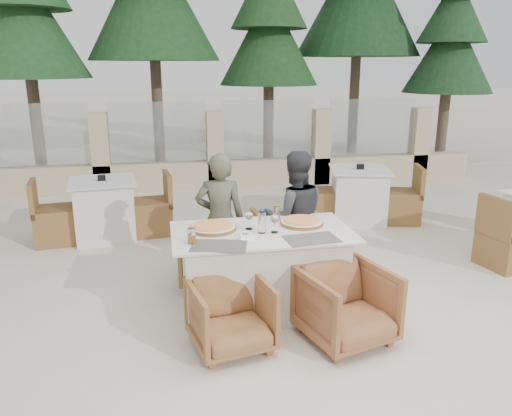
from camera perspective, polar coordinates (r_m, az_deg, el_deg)
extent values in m
plane|color=beige|center=(4.81, 1.82, -11.08)|extent=(80.00, 80.00, 0.00)
cube|color=beige|center=(18.33, -7.79, 9.07)|extent=(30.00, 16.00, 0.01)
cone|color=#224F24|center=(11.47, -24.79, 17.46)|extent=(2.42, 2.42, 5.50)
cone|color=#1F4921|center=(11.72, -11.74, 20.94)|extent=(2.86, 2.86, 6.50)
cone|color=#1E461E|center=(11.64, 1.48, 17.58)|extent=(2.20, 2.20, 5.00)
cone|color=#1A3F1F|center=(12.93, 11.64, 21.13)|extent=(2.99, 2.99, 6.80)
cone|color=#1D4221|center=(12.47, 21.19, 15.31)|extent=(1.98, 1.98, 4.50)
cube|color=#57524A|center=(4.09, -4.25, -4.32)|extent=(0.51, 0.39, 0.00)
cube|color=#5E5951|center=(4.25, 6.35, -3.54)|extent=(0.48, 0.34, 0.00)
cylinder|color=#DA531D|center=(4.47, -4.92, -2.17)|extent=(0.53, 0.53, 0.05)
cylinder|color=orange|center=(4.63, 5.23, -1.56)|extent=(0.45, 0.45, 0.05)
cylinder|color=#C2DFFF|center=(4.35, 0.67, -1.42)|extent=(0.08, 0.08, 0.23)
cylinder|color=#C1811B|center=(4.14, -7.37, -3.18)|extent=(0.08, 0.08, 0.13)
cylinder|color=orange|center=(4.73, 2.35, -0.61)|extent=(0.08, 0.08, 0.13)
imported|color=olive|center=(5.18, -4.85, -5.36)|extent=(0.76, 0.77, 0.61)
imported|color=olive|center=(5.59, 3.50, -3.53)|extent=(0.72, 0.74, 0.64)
imported|color=#936135|center=(4.04, -2.90, -12.15)|extent=(0.72, 0.73, 0.56)
imported|color=#955C36|center=(4.19, 10.30, -10.87)|extent=(0.83, 0.84, 0.62)
imported|color=#4D513B|center=(5.06, -4.12, -1.31)|extent=(0.54, 0.39, 1.37)
imported|color=#343639|center=(5.09, 4.40, -1.13)|extent=(0.69, 0.54, 1.38)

